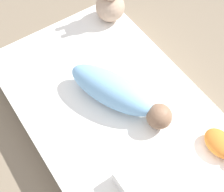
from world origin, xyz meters
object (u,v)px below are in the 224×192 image
Objects in this scene: swaddled_baby at (117,93)px; pillow at (164,183)px; bunny_plush at (110,2)px; turtle_plush at (221,145)px.

pillow is (0.48, -0.09, -0.03)m from swaddled_baby.
bunny_plush is (-1.02, 0.40, 0.08)m from pillow.
bunny_plush is 1.03m from turtle_plush.
turtle_plush is at bearing 88.30° from pillow.
swaddled_baby is at bearing -30.71° from bunny_plush.
swaddled_baby is 2.74× the size of turtle_plush.
pillow is 1.02× the size of bunny_plush.
bunny_plush is 1.61× the size of turtle_plush.
bunny_plush reaches higher than pillow.
swaddled_baby is 0.62m from bunny_plush.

